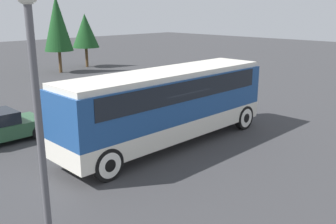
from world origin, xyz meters
name	(u,v)px	position (x,y,z in m)	size (l,w,h in m)	color
ground_plane	(168,144)	(0.00, 0.00, 0.00)	(120.00, 120.00, 0.00)	#38383A
tour_bus	(170,100)	(0.10, 0.00, 1.97)	(10.28, 2.51, 3.25)	silver
parked_car_near	(166,92)	(5.15, 5.35, 0.74)	(4.63, 1.81, 1.48)	#7A6B5B
lamp_post	(36,93)	(-7.51, -3.66, 4.04)	(0.44, 0.44, 6.22)	#515156
tree_left	(85,31)	(10.34, 22.19, 3.65)	(2.68, 2.68, 5.34)	brown
tree_right	(57,24)	(6.58, 20.87, 4.49)	(2.61, 2.61, 6.98)	brown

